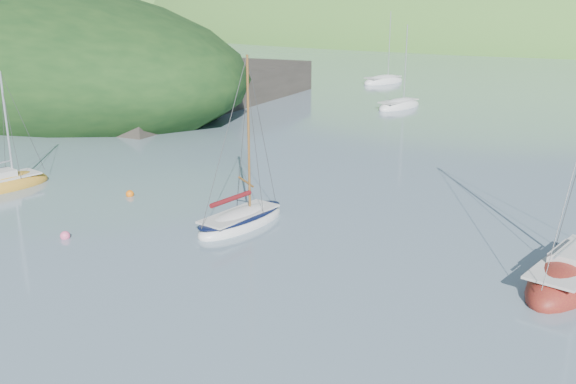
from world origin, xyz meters
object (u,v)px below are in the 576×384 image
Objects in this scene: sailboat_yellow at (3,186)px; distant_sloop_a at (399,106)px; daysailer_white at (241,221)px; sloop_red at (572,275)px; distant_sloop_c at (383,82)px.

sailboat_yellow is 41.20m from distant_sloop_a.
daysailer_white is 1.18× the size of sailboat_yellow.
sailboat_yellow is 0.83× the size of distant_sloop_a.
daysailer_white is at bearing -164.90° from sloop_red.
distant_sloop_a is at bearing 130.49° from sloop_red.
sloop_red is 1.10× the size of distant_sloop_c.
sloop_red is 31.28m from sailboat_yellow.
sloop_red is at bearing 11.45° from daysailer_white.
sailboat_yellow is at bearing -166.67° from daysailer_white.
distant_sloop_c reaches higher than daysailer_white.
sailboat_yellow is (-15.64, -3.39, -0.03)m from daysailer_white.
sailboat_yellow is at bearing -70.55° from distant_sloop_c.
sloop_red is at bearing -45.58° from distant_sloop_a.
sailboat_yellow is 58.52m from distant_sloop_c.
distant_sloop_c reaches higher than distant_sloop_a.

